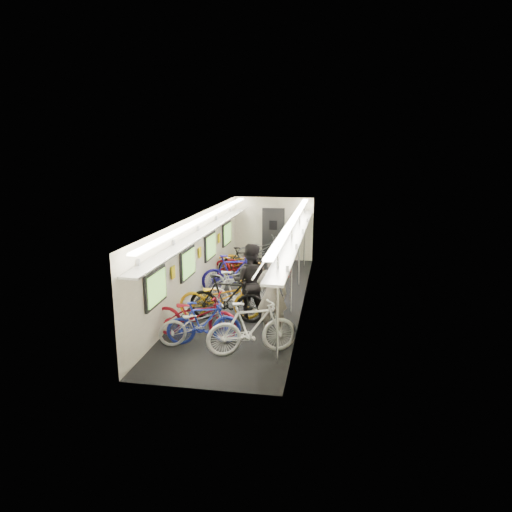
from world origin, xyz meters
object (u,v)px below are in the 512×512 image
at_px(passenger_near, 272,294).
at_px(passenger_mid, 250,282).
at_px(bicycle_1, 204,323).
at_px(backpack, 284,269).
at_px(bicycle_0, 199,323).

bearing_deg(passenger_near, passenger_mid, -64.29).
distance_m(bicycle_1, passenger_mid, 1.90).
bearing_deg(backpack, bicycle_1, -134.81).
relative_size(bicycle_0, passenger_near, 0.93).
distance_m(bicycle_0, passenger_mid, 1.94).
height_order(passenger_mid, backpack, passenger_mid).
xyz_separation_m(bicycle_0, bicycle_1, (0.10, -0.01, 0.02)).
distance_m(bicycle_0, passenger_near, 1.75).
bearing_deg(passenger_mid, passenger_near, 126.46).
xyz_separation_m(bicycle_1, passenger_near, (1.38, 0.81, 0.46)).
relative_size(bicycle_1, passenger_mid, 0.84).
distance_m(passenger_mid, backpack, 0.89).
xyz_separation_m(bicycle_1, backpack, (1.53, 1.85, 0.80)).
relative_size(bicycle_0, bicycle_1, 1.09).
bearing_deg(bicycle_1, passenger_near, -74.70).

